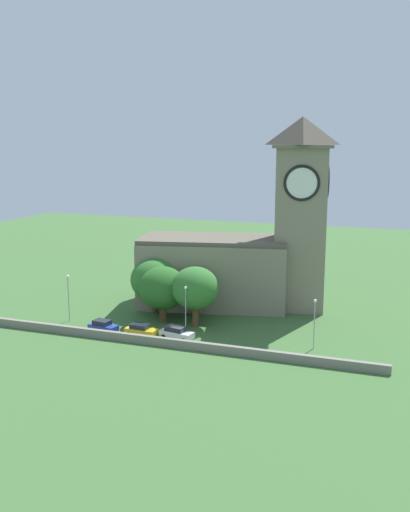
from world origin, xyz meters
TOP-DOWN VIEW (x-y plane):
  - ground_plane at (0.00, 15.00)m, footprint 200.00×200.00m
  - church at (4.69, 18.47)m, footprint 31.65×16.37m
  - quay_barrier at (0.00, -3.91)m, footprint 57.20×0.70m
  - car_blue at (-10.64, -1.56)m, footprint 4.42×2.70m
  - car_yellow at (-4.85, -1.17)m, footprint 4.64×2.47m
  - car_white at (0.33, -0.86)m, footprint 5.00×2.70m
  - streetlamp_west_end at (-17.99, 1.31)m, footprint 0.44×0.44m
  - streetlamp_west_mid at (0.67, 1.79)m, footprint 0.44×0.44m
  - streetlamp_central at (18.64, 1.66)m, footprint 0.44×0.44m
  - tree_riverside_east at (-4.55, 5.79)m, footprint 7.15×7.15m
  - tree_riverside_west at (-7.66, 9.68)m, footprint 7.50×7.50m
  - tree_by_tower at (0.76, 5.35)m, footprint 6.93×6.93m
  - tree_churchyard at (-0.57, 9.76)m, footprint 5.95×5.95m

SIDE VIEW (x-z plane):
  - ground_plane at x=0.00m, z-range 0.00..0.00m
  - quay_barrier at x=0.00m, z-range 0.00..1.15m
  - car_yellow at x=-4.85m, z-range 0.01..1.70m
  - car_blue at x=-10.64m, z-range 0.01..1.76m
  - car_white at x=0.33m, z-range 0.01..1.82m
  - streetlamp_central at x=18.64m, z-range 1.15..7.87m
  - streetlamp_west_mid at x=0.67m, z-range 1.17..8.05m
  - streetlamp_west_end at x=-17.99m, z-range 1.18..8.32m
  - tree_churchyard at x=-0.57m, z-range 1.23..9.13m
  - tree_riverside_east at x=-4.55m, z-range 0.97..9.42m
  - tree_riverside_west at x=-7.66m, z-range 0.97..9.71m
  - tree_by_tower at x=0.76m, z-range 1.29..10.19m
  - church at x=4.69m, z-range -5.79..24.63m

